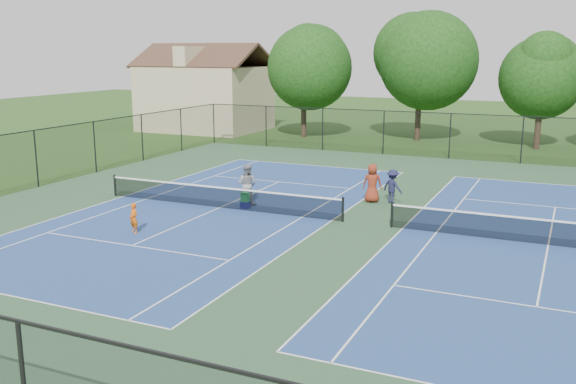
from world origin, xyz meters
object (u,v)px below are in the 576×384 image
at_px(instructor, 247,184).
at_px(ball_crate, 245,205).
at_px(tree_back_b, 421,56).
at_px(bystander_b, 392,186).
at_px(tree_back_c, 543,73).
at_px(child_player, 134,218).
at_px(clapboard_house, 205,95).
at_px(tree_back_a, 304,63).
at_px(bystander_c, 372,183).
at_px(ball_hopper, 245,197).

relative_size(instructor, ball_crate, 4.79).
bearing_deg(tree_back_b, bystander_b, -79.79).
height_order(tree_back_c, bystander_b, tree_back_c).
distance_m(tree_back_b, tree_back_c, 9.12).
relative_size(tree_back_c, child_player, 6.93).
distance_m(tree_back_b, clapboard_house, 19.35).
bearing_deg(bystander_b, tree_back_a, -33.60).
distance_m(bystander_c, ball_crate, 6.10).
relative_size(tree_back_c, ball_crate, 20.95).
height_order(tree_back_c, instructor, tree_back_c).
bearing_deg(bystander_c, child_player, 38.42).
height_order(tree_back_c, clapboard_house, tree_back_c).
xyz_separation_m(clapboard_house, instructor, (16.84, -23.88, -2.13)).
bearing_deg(ball_crate, tree_back_c, 66.12).
height_order(tree_back_a, tree_back_b, tree_back_b).
xyz_separation_m(tree_back_a, clapboard_house, (-10.00, 1.00, -2.95)).
relative_size(tree_back_c, bystander_c, 4.55).
relative_size(clapboard_house, instructor, 5.62).
relative_size(clapboard_house, ball_hopper, 25.35).
relative_size(tree_back_c, ball_hopper, 19.71).
height_order(bystander_b, ball_hopper, bystander_b).
bearing_deg(ball_crate, tree_back_b, 85.78).
xyz_separation_m(tree_back_b, ball_crate, (-1.89, -25.60, -6.44)).
xyz_separation_m(tree_back_c, child_player, (-12.98, -29.96, -4.87)).
bearing_deg(tree_back_c, tree_back_b, 173.66).
height_order(child_player, bystander_b, bystander_b).
relative_size(clapboard_house, ball_crate, 26.95).
bearing_deg(child_player, tree_back_a, 118.92).
height_order(tree_back_a, bystander_c, tree_back_a).
xyz_separation_m(tree_back_b, clapboard_house, (-19.00, -1.00, -3.50)).
xyz_separation_m(tree_back_b, bystander_c, (3.01, -22.06, -5.67)).
bearing_deg(ball_hopper, clapboard_house, 124.82).
bearing_deg(bystander_b, bystander_c, 35.72).
distance_m(clapboard_house, ball_hopper, 30.07).
distance_m(tree_back_c, ball_crate, 27.42).
distance_m(clapboard_house, ball_crate, 30.11).
bearing_deg(clapboard_house, tree_back_c, 0.00).
distance_m(ball_crate, ball_hopper, 0.37).
xyz_separation_m(tree_back_b, instructor, (-2.16, -24.88, -5.64)).
height_order(clapboard_house, bystander_b, clapboard_house).
bearing_deg(clapboard_house, child_player, -63.38).
relative_size(instructor, bystander_b, 1.19).
bearing_deg(tree_back_c, instructor, -115.05).
bearing_deg(bystander_c, ball_hopper, 22.43).
relative_size(child_player, bystander_b, 0.75).
xyz_separation_m(clapboard_house, bystander_c, (22.01, -21.06, -2.17)).
height_order(bystander_c, ball_hopper, bystander_c).
height_order(instructor, bystander_b, instructor).
height_order(tree_back_c, ball_hopper, tree_back_c).
relative_size(tree_back_c, clapboard_house, 0.78).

